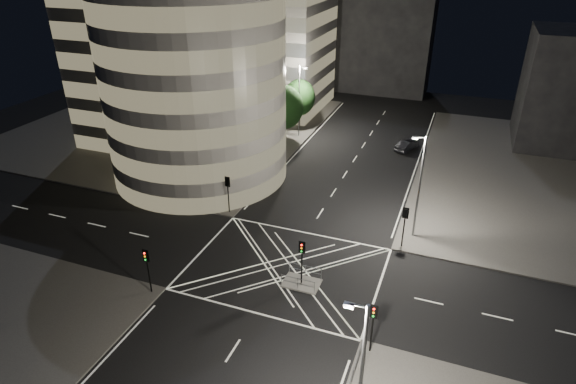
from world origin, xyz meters
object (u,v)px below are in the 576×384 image
at_px(traffic_signal_island, 302,255).
at_px(street_lamp_right_far, 419,184).
at_px(street_lamp_right_near, 360,376).
at_px(central_island, 301,283).
at_px(traffic_signal_nr, 373,320).
at_px(sedan, 407,145).
at_px(traffic_signal_fr, 405,220).
at_px(street_lamp_left_far, 299,99).
at_px(street_lamp_left_near, 243,145).
at_px(traffic_signal_fl, 228,188).
at_px(traffic_signal_nl, 147,263).

xyz_separation_m(traffic_signal_island, street_lamp_right_far, (7.44, 10.50, 2.63)).
bearing_deg(street_lamp_right_near, central_island, 120.75).
height_order(central_island, street_lamp_right_near, street_lamp_right_near).
bearing_deg(traffic_signal_nr, sedan, 94.67).
bearing_deg(traffic_signal_fr, sedan, 97.34).
distance_m(traffic_signal_nr, street_lamp_left_far, 41.15).
bearing_deg(street_lamp_left_near, street_lamp_right_near, -54.03).
distance_m(traffic_signal_fr, traffic_signal_island, 10.73).
relative_size(traffic_signal_nr, street_lamp_left_far, 0.40).
xyz_separation_m(central_island, traffic_signal_fr, (6.80, 8.30, 2.84)).
bearing_deg(central_island, street_lamp_left_far, 109.95).
xyz_separation_m(traffic_signal_fl, street_lamp_left_near, (-0.64, 5.20, 2.63)).
bearing_deg(traffic_signal_nl, traffic_signal_island, 26.14).
height_order(street_lamp_left_far, sedan, street_lamp_left_far).
distance_m(traffic_signal_fl, street_lamp_right_near, 27.79).
xyz_separation_m(central_island, street_lamp_right_near, (7.44, -12.50, 5.47)).
relative_size(traffic_signal_nl, street_lamp_left_near, 0.40).
bearing_deg(central_island, traffic_signal_fr, 50.67).
relative_size(traffic_signal_nl, sedan, 0.94).
distance_m(traffic_signal_nl, traffic_signal_fr, 22.24).
xyz_separation_m(street_lamp_left_far, sedan, (15.20, 0.37, -4.84)).
height_order(traffic_signal_fl, traffic_signal_fr, same).
xyz_separation_m(traffic_signal_nr, street_lamp_left_near, (-18.24, 18.80, 2.63)).
bearing_deg(traffic_signal_nr, central_island, 142.07).
xyz_separation_m(traffic_signal_fl, traffic_signal_island, (10.80, -8.30, 0.00)).
xyz_separation_m(traffic_signal_nr, street_lamp_left_far, (-18.24, 36.80, 2.63)).
bearing_deg(traffic_signal_nl, street_lamp_right_far, 40.91).
height_order(traffic_signal_fl, street_lamp_left_near, street_lamp_left_near).
distance_m(central_island, street_lamp_left_near, 18.52).
xyz_separation_m(traffic_signal_fl, street_lamp_right_far, (18.24, 2.20, 2.63)).
xyz_separation_m(traffic_signal_nl, traffic_signal_island, (10.80, 5.30, 0.00)).
height_order(central_island, sedan, sedan).
bearing_deg(traffic_signal_island, traffic_signal_nl, -153.86).
height_order(traffic_signal_fl, street_lamp_right_far, street_lamp_right_far).
relative_size(central_island, traffic_signal_island, 0.75).
distance_m(traffic_signal_nl, street_lamp_right_far, 24.27).
bearing_deg(street_lamp_right_near, traffic_signal_fr, 91.75).
distance_m(central_island, traffic_signal_fl, 13.91).
distance_m(street_lamp_left_near, street_lamp_right_far, 19.11).
bearing_deg(sedan, traffic_signal_nr, 114.64).
distance_m(traffic_signal_fl, street_lamp_right_far, 18.55).
bearing_deg(traffic_signal_fl, street_lamp_left_far, 91.57).
relative_size(central_island, street_lamp_left_near, 0.30).
bearing_deg(street_lamp_right_far, central_island, -125.30).
bearing_deg(traffic_signal_island, street_lamp_left_far, 109.95).
distance_m(street_lamp_right_far, street_lamp_right_near, 23.00).
bearing_deg(traffic_signal_nl, street_lamp_right_near, -21.55).
relative_size(traffic_signal_island, street_lamp_right_near, 0.40).
xyz_separation_m(central_island, traffic_signal_nr, (6.80, -5.30, 2.84)).
bearing_deg(street_lamp_left_far, traffic_signal_nr, -63.64).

